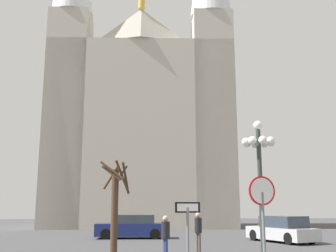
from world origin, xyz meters
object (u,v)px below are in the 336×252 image
at_px(cathedral, 142,106).
at_px(one_way_arrow_sign, 188,235).
at_px(parked_car_far_silver, 282,230).
at_px(pedestrian_walking, 198,228).
at_px(pedestrian_standing, 166,234).
at_px(street_lamp, 260,167).
at_px(stop_sign, 263,209).
at_px(bare_tree, 115,205).
at_px(parked_car_near_navy, 132,227).

bearing_deg(cathedral, one_way_arrow_sign, -89.77).
bearing_deg(parked_car_far_silver, pedestrian_walking, -139.46).
relative_size(parked_car_far_silver, pedestrian_standing, 2.83).
distance_m(cathedral, pedestrian_standing, 27.45).
bearing_deg(pedestrian_standing, parked_car_far_silver, 45.66).
bearing_deg(street_lamp, stop_sign, -108.03).
bearing_deg(street_lamp, bare_tree, 145.81).
xyz_separation_m(bare_tree, pedestrian_walking, (3.65, 0.94, -1.02)).
relative_size(cathedral, bare_tree, 10.37).
bearing_deg(parked_car_near_navy, pedestrian_walking, -71.81).
distance_m(cathedral, stop_sign, 32.04).
xyz_separation_m(cathedral, pedestrian_walking, (1.84, -22.38, -11.10)).
distance_m(street_lamp, bare_tree, 6.28).
xyz_separation_m(parked_car_far_silver, pedestrian_standing, (-7.41, -7.58, 0.33)).
xyz_separation_m(cathedral, bare_tree, (-1.81, -23.32, -10.08)).
xyz_separation_m(stop_sign, parked_car_far_silver, (5.40, 12.79, -1.26)).
bearing_deg(street_lamp, parked_car_near_navy, 108.17).
height_order(one_way_arrow_sign, parked_car_far_silver, one_way_arrow_sign).
height_order(cathedral, one_way_arrow_sign, cathedral).
height_order(bare_tree, pedestrian_standing, bare_tree).
height_order(street_lamp, pedestrian_standing, street_lamp).
bearing_deg(one_way_arrow_sign, stop_sign, 13.01).
bearing_deg(cathedral, parked_car_near_navy, -94.03).
bearing_deg(parked_car_near_navy, one_way_arrow_sign, -86.28).
bearing_deg(parked_car_far_silver, pedestrian_standing, -134.34).
distance_m(cathedral, parked_car_near_navy, 17.99).
height_order(parked_car_near_navy, pedestrian_walking, pedestrian_walking).
bearing_deg(parked_car_near_navy, bare_tree, -95.05).
height_order(cathedral, bare_tree, cathedral).
relative_size(bare_tree, pedestrian_walking, 2.24).
bearing_deg(parked_car_far_silver, street_lamp, -114.64).
height_order(one_way_arrow_sign, pedestrian_standing, one_way_arrow_sign).
xyz_separation_m(one_way_arrow_sign, pedestrian_walking, (1.71, 8.38, -0.29)).
bearing_deg(parked_car_far_silver, bare_tree, -148.10).
relative_size(one_way_arrow_sign, bare_tree, 0.54).
distance_m(stop_sign, one_way_arrow_sign, 2.15).
relative_size(cathedral, pedestrian_walking, 23.17).
xyz_separation_m(one_way_arrow_sign, parked_car_near_navy, (-1.10, 16.93, -0.65)).
distance_m(street_lamp, pedestrian_standing, 4.28).
height_order(cathedral, street_lamp, cathedral).
xyz_separation_m(one_way_arrow_sign, pedestrian_standing, (0.00, 5.67, -0.34)).
height_order(street_lamp, pedestrian_walking, street_lamp).
xyz_separation_m(bare_tree, parked_car_near_navy, (0.84, 9.50, -1.39)).
height_order(cathedral, pedestrian_walking, cathedral).
distance_m(pedestrian_walking, pedestrian_standing, 3.20).
xyz_separation_m(street_lamp, parked_car_far_silver, (4.26, 9.28, -2.67)).
xyz_separation_m(bare_tree, pedestrian_standing, (1.94, -1.76, -1.07)).
bearing_deg(pedestrian_walking, stop_sign, -87.83).
height_order(bare_tree, parked_car_near_navy, bare_tree).
bearing_deg(bare_tree, one_way_arrow_sign, -75.38).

